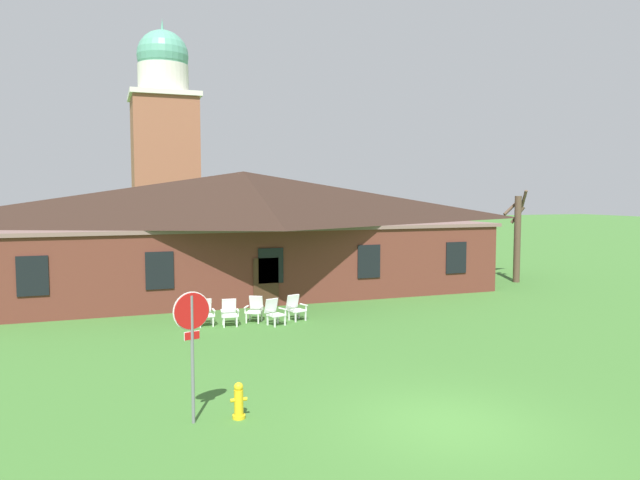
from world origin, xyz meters
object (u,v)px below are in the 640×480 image
(lawn_chair_by_porch, at_px, (205,312))
(fire_hydrant, at_px, (239,401))
(stop_sign, at_px, (192,330))
(lawn_chair_right_end, at_px, (295,307))
(lawn_chair_left_end, at_px, (255,308))
(lawn_chair_middle, at_px, (274,311))
(lawn_chair_near_door, at_px, (229,312))

(lawn_chair_by_porch, xyz_separation_m, fire_hydrant, (-0.78, -9.30, -0.12))
(stop_sign, xyz_separation_m, lawn_chair_right_end, (5.12, 8.96, -1.48))
(lawn_chair_left_end, bearing_deg, fire_hydrant, -105.92)
(lawn_chair_left_end, xyz_separation_m, fire_hydrant, (-2.65, -9.30, -0.12))
(lawn_chair_middle, bearing_deg, lawn_chair_right_end, 28.54)
(lawn_chair_by_porch, relative_size, lawn_chair_left_end, 1.00)
(lawn_chair_left_end, height_order, lawn_chair_middle, same)
(lawn_chair_middle, distance_m, lawn_chair_right_end, 1.12)
(lawn_chair_left_end, height_order, fire_hydrant, lawn_chair_left_end)
(stop_sign, bearing_deg, lawn_chair_near_door, 73.90)
(lawn_chair_by_porch, distance_m, lawn_chair_left_end, 1.87)
(lawn_chair_near_door, height_order, lawn_chair_middle, same)
(stop_sign, xyz_separation_m, lawn_chair_left_end, (3.60, 9.22, -1.48))
(fire_hydrant, bearing_deg, lawn_chair_left_end, 74.08)
(stop_sign, distance_m, fire_hydrant, 1.87)
(lawn_chair_near_door, relative_size, lawn_chair_middle, 1.00)
(lawn_chair_by_porch, xyz_separation_m, lawn_chair_near_door, (0.84, -0.31, 0.00))
(lawn_chair_left_end, relative_size, lawn_chair_middle, 1.00)
(lawn_chair_by_porch, bearing_deg, lawn_chair_middle, -18.21)
(stop_sign, relative_size, lawn_chair_near_door, 2.91)
(lawn_chair_middle, bearing_deg, lawn_chair_near_door, 162.97)
(lawn_chair_by_porch, bearing_deg, stop_sign, -100.66)
(stop_sign, bearing_deg, lawn_chair_middle, 63.89)
(stop_sign, relative_size, lawn_chair_right_end, 2.91)
(lawn_chair_left_end, bearing_deg, lawn_chair_near_door, -163.20)
(lawn_chair_near_door, height_order, lawn_chair_right_end, same)
(stop_sign, bearing_deg, fire_hydrant, -4.84)
(fire_hydrant, bearing_deg, stop_sign, 175.16)
(lawn_chair_middle, height_order, fire_hydrant, lawn_chair_middle)
(lawn_chair_by_porch, relative_size, lawn_chair_near_door, 1.00)
(lawn_chair_by_porch, bearing_deg, fire_hydrant, -94.83)
(lawn_chair_near_door, bearing_deg, stop_sign, -106.10)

